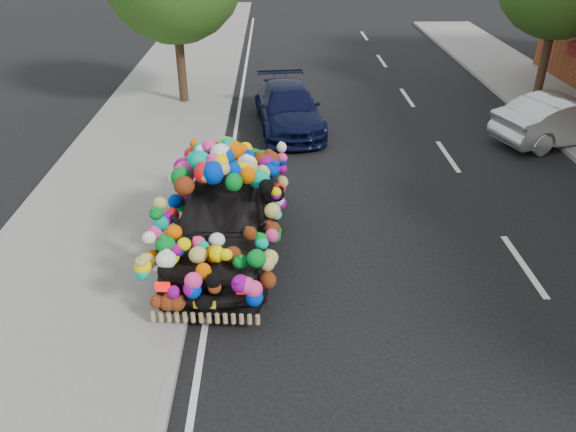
{
  "coord_description": "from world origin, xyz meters",
  "views": [
    {
      "loc": [
        -0.89,
        -8.31,
        5.75
      ],
      "look_at": [
        -0.66,
        0.47,
        0.83
      ],
      "focal_mm": 35.0,
      "sensor_mm": 36.0,
      "label": 1
    }
  ],
  "objects": [
    {
      "name": "ground",
      "position": [
        0.0,
        0.0,
        0.0
      ],
      "size": [
        100.0,
        100.0,
        0.0
      ],
      "primitive_type": "plane",
      "color": "black",
      "rests_on": "ground"
    },
    {
      "name": "sidewalk",
      "position": [
        -4.3,
        0.0,
        0.06
      ],
      "size": [
        4.0,
        60.0,
        0.12
      ],
      "primitive_type": "cube",
      "color": "gray",
      "rests_on": "ground"
    },
    {
      "name": "kerb",
      "position": [
        -2.35,
        0.0,
        0.07
      ],
      "size": [
        0.15,
        60.0,
        0.13
      ],
      "primitive_type": "cube",
      "color": "gray",
      "rests_on": "ground"
    },
    {
      "name": "lane_markings",
      "position": [
        3.6,
        0.0,
        0.01
      ],
      "size": [
        6.0,
        50.0,
        0.01
      ],
      "primitive_type": null,
      "color": "silver",
      "rests_on": "ground"
    },
    {
      "name": "plush_art_car",
      "position": [
        -1.8,
        0.63,
        1.1
      ],
      "size": [
        2.48,
        4.77,
        2.16
      ],
      "rotation": [
        0.0,
        0.0,
        -0.08
      ],
      "color": "black",
      "rests_on": "ground"
    },
    {
      "name": "navy_sedan",
      "position": [
        -0.48,
        7.2,
        0.6
      ],
      "size": [
        2.15,
        4.33,
        1.21
      ],
      "primitive_type": "imported",
      "rotation": [
        0.0,
        0.0,
        0.11
      ],
      "color": "black",
      "rests_on": "ground"
    },
    {
      "name": "silver_hatchback",
      "position": [
        6.94,
        5.93,
        0.64
      ],
      "size": [
        4.13,
        2.52,
        1.29
      ],
      "primitive_type": "imported",
      "rotation": [
        0.0,
        0.0,
        1.89
      ],
      "color": "#B9BCC0",
      "rests_on": "ground"
    }
  ]
}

